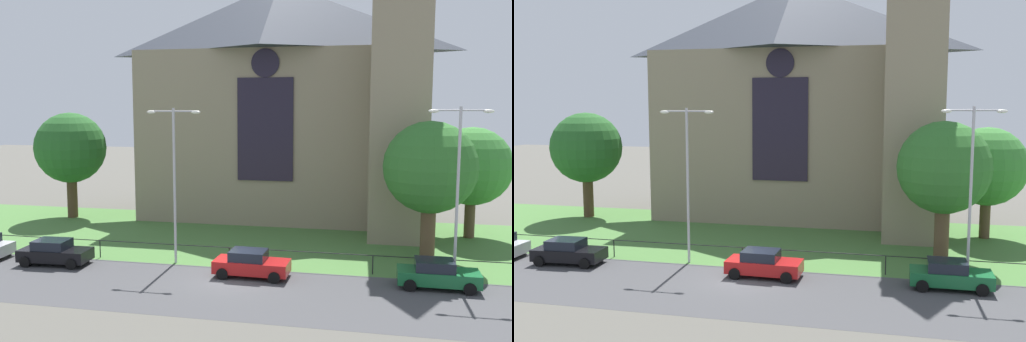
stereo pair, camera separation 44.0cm
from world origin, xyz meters
TOP-DOWN VIEW (x-y plane):
  - ground at (0.00, 10.00)m, footprint 160.00×160.00m
  - road_asphalt at (0.00, -2.00)m, footprint 120.00×8.00m
  - grass_verge at (0.00, 8.00)m, footprint 120.00×20.00m
  - church_building at (0.01, 18.93)m, footprint 23.20×16.20m
  - iron_railing at (-0.76, 2.50)m, footprint 33.87×0.07m
  - tree_right_near at (10.97, 6.33)m, footprint 5.69×5.69m
  - tree_left_far at (-17.71, 13.86)m, footprint 5.96×5.96m
  - tree_right_far at (14.48, 13.18)m, footprint 5.63×5.63m
  - streetlamp_near at (-4.12, 2.40)m, footprint 3.37×0.26m
  - streetlamp_far at (12.09, 2.40)m, footprint 3.37×0.26m
  - parked_car_black at (-11.17, 0.53)m, footprint 4.28×2.19m
  - parked_car_red at (1.00, 0.64)m, footprint 4.25×2.12m
  - parked_car_green at (11.03, 0.80)m, footprint 4.20×2.03m

SIDE VIEW (x-z plane):
  - ground at x=0.00m, z-range 0.00..0.00m
  - grass_verge at x=0.00m, z-range 0.00..0.01m
  - road_asphalt at x=0.00m, z-range 0.00..0.01m
  - parked_car_black at x=-11.17m, z-range -0.01..1.50m
  - parked_car_red at x=1.00m, z-range -0.01..1.50m
  - parked_car_green at x=11.03m, z-range -0.01..1.50m
  - iron_railing at x=-0.76m, z-range 0.42..1.54m
  - tree_right_far at x=14.48m, z-range 1.17..9.22m
  - tree_right_near at x=10.97m, z-range 1.42..10.08m
  - streetlamp_near at x=-4.12m, z-range 1.17..10.61m
  - tree_left_far at x=-17.71m, z-range 1.45..10.42m
  - streetlamp_far at x=12.09m, z-range 1.18..10.71m
  - church_building at x=0.01m, z-range -2.73..23.27m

